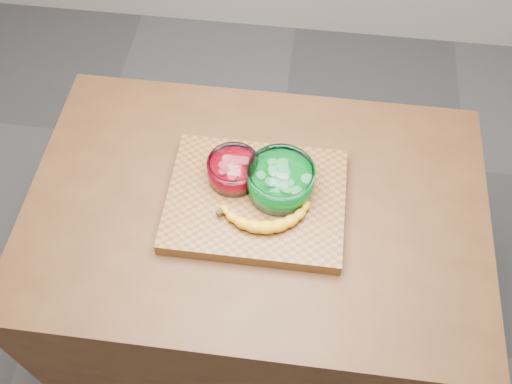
# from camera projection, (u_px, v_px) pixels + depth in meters

# --- Properties ---
(ground) EXTENTS (3.50, 3.50, 0.00)m
(ground) POSITION_uv_depth(u_px,v_px,m) (256.00, 327.00, 2.23)
(ground) COLOR #545459
(ground) RESTS_ON ground
(counter) EXTENTS (1.20, 0.80, 0.90)m
(counter) POSITION_uv_depth(u_px,v_px,m) (256.00, 279.00, 1.85)
(counter) COLOR #502F18
(counter) RESTS_ON ground
(cutting_board) EXTENTS (0.45, 0.35, 0.04)m
(cutting_board) POSITION_uv_depth(u_px,v_px,m) (256.00, 201.00, 1.46)
(cutting_board) COLOR brown
(cutting_board) RESTS_ON counter
(bowl_red) EXTENTS (0.13, 0.13, 0.06)m
(bowl_red) POSITION_uv_depth(u_px,v_px,m) (234.00, 170.00, 1.45)
(bowl_red) COLOR white
(bowl_red) RESTS_ON cutting_board
(bowl_green) EXTENTS (0.17, 0.17, 0.08)m
(bowl_green) POSITION_uv_depth(u_px,v_px,m) (281.00, 180.00, 1.42)
(bowl_green) COLOR white
(bowl_green) RESTS_ON cutting_board
(banana) EXTENTS (0.26, 0.13, 0.04)m
(banana) POSITION_uv_depth(u_px,v_px,m) (265.00, 214.00, 1.39)
(banana) COLOR orange
(banana) RESTS_ON cutting_board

